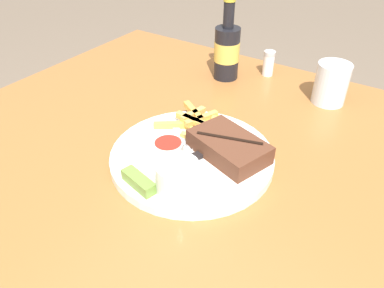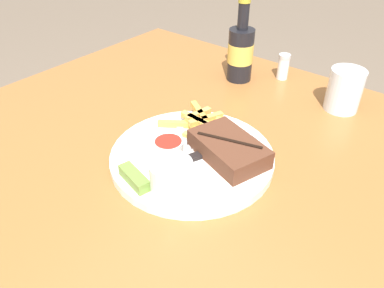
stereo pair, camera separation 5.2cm
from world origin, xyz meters
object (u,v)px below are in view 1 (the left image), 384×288
dinner_plate (192,157)px  salt_shaker (269,63)px  steak_portion (229,146)px  knife_utensil (213,150)px  coleslaw_cup (177,177)px  dipping_sauce_cup (168,147)px  fork_utensil (177,130)px  beer_bottle (227,50)px  pickle_spear (139,181)px  drinking_glass (331,83)px

dinner_plate → salt_shaker: size_ratio=4.60×
steak_portion → salt_shaker: size_ratio=2.46×
knife_utensil → coleslaw_cup: bearing=-153.7°
dipping_sauce_cup → fork_utensil: bearing=113.9°
beer_bottle → coleslaw_cup: bearing=-69.9°
pickle_spear → knife_utensil: 0.16m
dinner_plate → steak_portion: size_ratio=1.87×
beer_bottle → drinking_glass: bearing=3.8°
knife_utensil → salt_shaker: bearing=31.8°
dipping_sauce_cup → drinking_glass: bearing=65.6°
steak_portion → dipping_sauce_cup: 0.11m
pickle_spear → fork_utensil: 0.17m
dinner_plate → beer_bottle: beer_bottle is taller
fork_utensil → drinking_glass: bearing=90.9°
coleslaw_cup → pickle_spear: (-0.06, -0.02, -0.02)m
fork_utensil → salt_shaker: 0.37m
coleslaw_cup → dipping_sauce_cup: coleslaw_cup is taller
dinner_plate → salt_shaker: bearing=95.1°
beer_bottle → salt_shaker: size_ratio=3.22×
dinner_plate → beer_bottle: bearing=109.8°
steak_portion → beer_bottle: 0.36m
fork_utensil → knife_utensil: size_ratio=0.74×
coleslaw_cup → beer_bottle: beer_bottle is taller
dipping_sauce_cup → knife_utensil: dipping_sauce_cup is taller
beer_bottle → fork_utensil: bearing=-79.1°
dipping_sauce_cup → beer_bottle: beer_bottle is taller
dinner_plate → drinking_glass: drinking_glass is taller
knife_utensil → beer_bottle: (-0.15, 0.31, 0.05)m
dinner_plate → beer_bottle: size_ratio=1.43×
drinking_glass → salt_shaker: (-0.18, 0.06, -0.01)m
coleslaw_cup → fork_utensil: (-0.10, 0.14, -0.03)m
dipping_sauce_cup → drinking_glass: 0.42m
coleslaw_cup → salt_shaker: 0.52m
salt_shaker → coleslaw_cup: bearing=-81.6°
coleslaw_cup → knife_utensil: size_ratio=0.43×
pickle_spear → salt_shaker: bearing=91.6°
knife_utensil → drinking_glass: (0.11, 0.33, 0.03)m
knife_utensil → salt_shaker: (-0.07, 0.39, 0.01)m
dipping_sauce_cup → fork_utensil: size_ratio=0.47×
pickle_spear → dipping_sauce_cup: bearing=97.3°
fork_utensil → beer_bottle: bearing=134.9°
drinking_glass → coleslaw_cup: bearing=-102.5°
steak_portion → drinking_glass: bearing=75.8°
drinking_glass → salt_shaker: drinking_glass is taller
steak_portion → coleslaw_cup: bearing=-98.2°
fork_utensil → drinking_glass: (0.20, 0.31, 0.03)m
dinner_plate → steak_portion: 0.07m
dipping_sauce_cup → drinking_glass: drinking_glass is taller
dipping_sauce_cup → beer_bottle: size_ratio=0.27×
coleslaw_cup → knife_utensil: 0.13m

